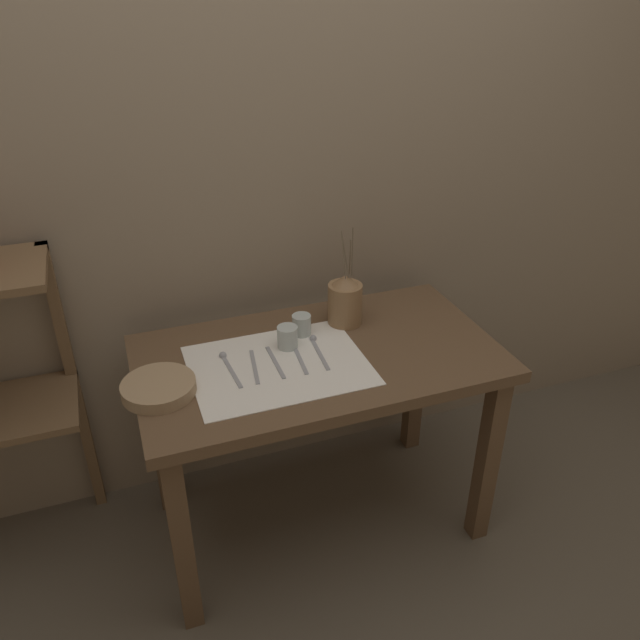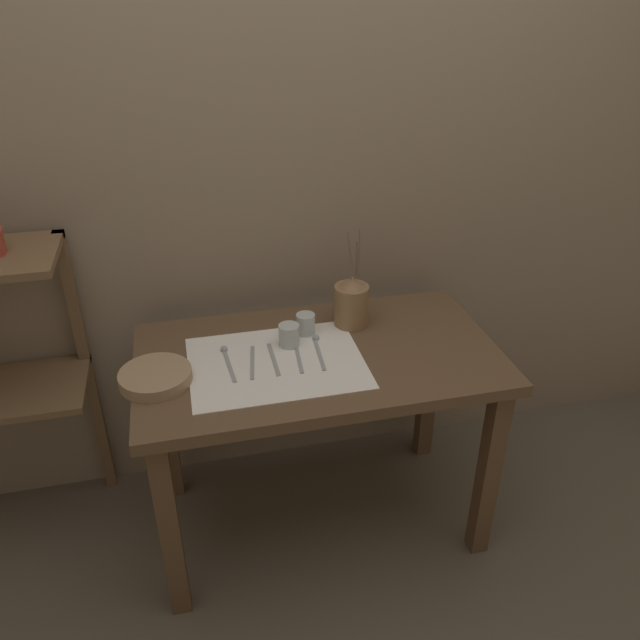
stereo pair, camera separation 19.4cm
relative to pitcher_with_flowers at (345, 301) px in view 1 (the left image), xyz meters
The scene contains 13 objects.
ground_plane 0.85m from the pitcher_with_flowers, 134.74° to the right, with size 12.00×12.00×0.00m, color brown.
stone_wall_back 0.50m from the pitcher_with_flowers, 118.53° to the left, with size 7.00×0.06×2.40m.
wooden_table 0.29m from the pitcher_with_flowers, 134.74° to the right, with size 1.16×0.65×0.74m.
linen_cloth 0.35m from the pitcher_with_flowers, 148.23° to the right, with size 0.54×0.41×0.00m.
pitcher_with_flowers is the anchor object (origin of this frame).
wooden_bowl 0.69m from the pitcher_with_flowers, 163.12° to the right, with size 0.21×0.21×0.04m.
glass_tumbler_near 0.25m from the pitcher_with_flowers, 159.20° to the right, with size 0.07×0.07×0.07m.
glass_tumbler_far 0.17m from the pitcher_with_flowers, behind, with size 0.06×0.06×0.07m.
spoon_outer 0.46m from the pitcher_with_flowers, 165.70° to the right, with size 0.03×0.20×0.02m.
fork_inner 0.41m from the pitcher_with_flowers, 155.35° to the right, with size 0.04×0.19×0.00m.
knife_center 0.35m from the pitcher_with_flowers, 150.92° to the right, with size 0.01×0.19×0.00m.
fork_outer 0.29m from the pitcher_with_flowers, 142.60° to the right, with size 0.03×0.19×0.00m.
spoon_inner 0.20m from the pitcher_with_flowers, 142.16° to the right, with size 0.03×0.20×0.02m.
Camera 1 is at (-0.57, -1.59, 1.81)m, focal length 35.00 mm.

